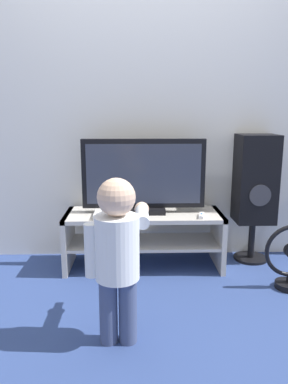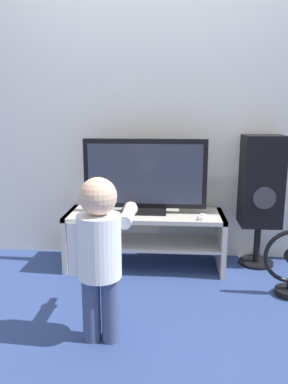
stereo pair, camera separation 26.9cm
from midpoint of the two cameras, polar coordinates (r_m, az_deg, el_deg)
name	(u,v)px [view 1 (the left image)]	position (r m, az deg, el deg)	size (l,w,h in m)	color
ground_plane	(144,278)	(2.76, -2.78, -12.95)	(16.00, 16.00, 0.00)	navy
wall_back	(143,95)	(3.00, -2.85, 14.62)	(10.00, 0.06, 2.60)	silver
tv_stand	(144,231)	(2.85, -2.76, -5.93)	(1.18, 0.42, 0.43)	beige
television	(144,177)	(2.77, -2.84, 2.28)	(0.91, 0.20, 0.55)	black
game_console	(98,215)	(2.74, -9.88, -3.45)	(0.05, 0.19, 0.04)	white
remote_primary	(201,215)	(2.71, 5.97, -3.62)	(0.06, 0.13, 0.03)	white
child	(118,248)	(1.89, -8.15, -8.54)	(0.33, 0.49, 0.87)	#3F4C72
speaker_tower	(255,182)	(2.98, 14.15, 1.47)	(0.30, 0.27, 1.00)	black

